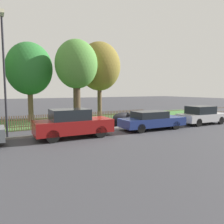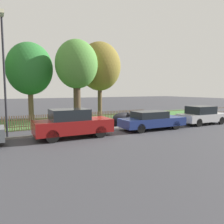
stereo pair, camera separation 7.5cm
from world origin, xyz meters
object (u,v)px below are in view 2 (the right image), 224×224
(tree_mid_park, at_px, (77,65))
(street_lamp, at_px, (4,63))
(parked_car_navy_estate, at_px, (152,120))
(parked_car_black_saloon, at_px, (72,123))
(parked_car_red_compact, at_px, (202,115))
(tree_behind_motorcycle, at_px, (30,69))
(covered_motorcycle, at_px, (123,117))
(tree_far_left, at_px, (100,67))

(tree_mid_park, xyz_separation_m, street_lamp, (-5.43, -3.92, -0.55))
(parked_car_navy_estate, bearing_deg, street_lamp, 171.79)
(parked_car_black_saloon, bearing_deg, parked_car_navy_estate, -0.04)
(parked_car_red_compact, distance_m, tree_behind_motorcycle, 14.46)
(parked_car_red_compact, bearing_deg, parked_car_black_saloon, -178.80)
(parked_car_red_compact, xyz_separation_m, tree_mid_park, (-8.21, 5.55, 3.95))
(covered_motorcycle, xyz_separation_m, tree_far_left, (0.36, 4.83, 4.20))
(tree_far_left, bearing_deg, tree_mid_park, -150.39)
(parked_car_black_saloon, relative_size, covered_motorcycle, 2.28)
(parked_car_red_compact, distance_m, tree_mid_park, 10.67)
(covered_motorcycle, relative_size, tree_behind_motorcycle, 0.29)
(parked_car_navy_estate, height_order, tree_behind_motorcycle, tree_behind_motorcycle)
(parked_car_red_compact, xyz_separation_m, tree_behind_motorcycle, (-11.44, 8.02, 3.70))
(parked_car_navy_estate, distance_m, tree_behind_motorcycle, 10.99)
(parked_car_red_compact, relative_size, covered_motorcycle, 2.10)
(parked_car_red_compact, relative_size, street_lamp, 0.60)
(tree_far_left, bearing_deg, street_lamp, -146.20)
(parked_car_navy_estate, relative_size, tree_behind_motorcycle, 0.70)
(parked_car_red_compact, bearing_deg, tree_behind_motorcycle, 147.00)
(tree_behind_motorcycle, bearing_deg, parked_car_navy_estate, -50.85)
(parked_car_black_saloon, xyz_separation_m, street_lamp, (-3.23, 1.48, 3.29))
(tree_behind_motorcycle, distance_m, tree_far_left, 6.13)
(parked_car_red_compact, height_order, tree_mid_park, tree_mid_park)
(street_lamp, bearing_deg, tree_behind_motorcycle, 71.04)
(parked_car_black_saloon, xyz_separation_m, tree_far_left, (5.01, 7.00, 4.01))
(parked_car_red_compact, height_order, tree_behind_motorcycle, tree_behind_motorcycle)
(tree_behind_motorcycle, relative_size, street_lamp, 0.99)
(parked_car_navy_estate, xyz_separation_m, parked_car_red_compact, (4.93, -0.01, 0.06))
(covered_motorcycle, bearing_deg, parked_car_navy_estate, -70.59)
(parked_car_navy_estate, height_order, tree_far_left, tree_far_left)
(tree_far_left, xyz_separation_m, street_lamp, (-8.25, -5.52, -0.72))
(parked_car_black_saloon, relative_size, street_lamp, 0.65)
(parked_car_red_compact, xyz_separation_m, covered_motorcycle, (-5.76, 2.31, -0.09))
(covered_motorcycle, xyz_separation_m, street_lamp, (-7.89, -0.69, 3.48))
(parked_car_black_saloon, xyz_separation_m, parked_car_navy_estate, (5.48, -0.14, -0.16))
(covered_motorcycle, bearing_deg, parked_car_red_compact, -22.30)
(parked_car_black_saloon, bearing_deg, parked_car_red_compact, 0.57)
(parked_car_navy_estate, distance_m, street_lamp, 9.51)
(tree_behind_motorcycle, xyz_separation_m, tree_mid_park, (3.24, -2.47, 0.25))
(parked_car_red_compact, height_order, covered_motorcycle, parked_car_red_compact)
(covered_motorcycle, bearing_deg, tree_mid_park, 126.76)
(tree_mid_park, bearing_deg, tree_far_left, 29.61)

